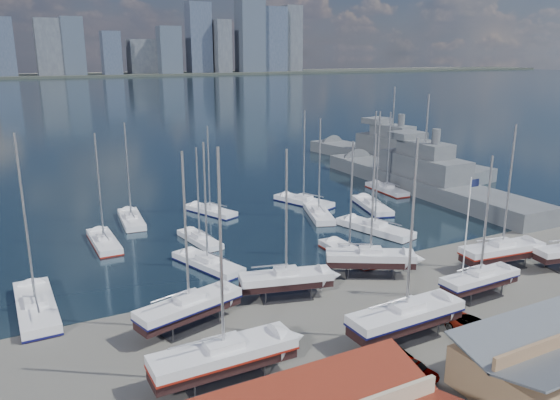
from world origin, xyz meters
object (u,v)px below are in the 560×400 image
naval_ship_west (391,157)px  naval_ship_east (423,182)px  flagpole (467,230)px  car_a (414,368)px  sailboat_cradle_0 (189,307)px

naval_ship_west → naval_ship_east: bearing=146.3°
flagpole → car_a: bearing=-148.2°
car_a → flagpole: size_ratio=0.31×
naval_ship_west → flagpole: 67.26m
sailboat_cradle_0 → flagpole: bearing=-29.9°
naval_ship_east → naval_ship_west: (10.21, 21.25, -0.00)m
car_a → naval_ship_east: bearing=30.3°
sailboat_cradle_0 → flagpole: (25.48, -6.68, 4.99)m
sailboat_cradle_0 → naval_ship_west: (62.12, 49.47, -0.39)m
naval_ship_east → flagpole: (-26.43, -34.90, 5.38)m
naval_ship_east → naval_ship_west: naval_ship_east is taller
flagpole → naval_ship_east: bearing=52.9°
naval_ship_east → flagpole: 44.11m
sailboat_cradle_0 → naval_ship_west: 79.41m
naval_ship_west → sailboat_cradle_0: bearing=120.5°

